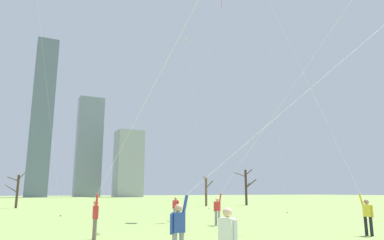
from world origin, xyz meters
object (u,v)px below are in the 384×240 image
at_px(kite_flyer_far_back_teal, 324,122).
at_px(kite_flyer_foreground_right_orange, 228,181).
at_px(kite_flyer_midfield_right_pink, 247,165).
at_px(kite_flyer_midfield_left_white, 132,142).
at_px(distant_kite_high_overhead_yellow, 189,60).
at_px(bystander_strolling_midfield, 176,207).
at_px(bare_tree_center, 246,186).
at_px(bare_tree_leftmost, 17,190).
at_px(bare_tree_right_of_center, 206,190).

height_order(kite_flyer_far_back_teal, kite_flyer_foreground_right_orange, kite_flyer_far_back_teal).
bearing_deg(kite_flyer_midfield_right_pink, kite_flyer_midfield_left_white, -155.11).
bearing_deg(distant_kite_high_overhead_yellow, kite_flyer_midfield_right_pink, -108.54).
xyz_separation_m(kite_flyer_foreground_right_orange, bystander_strolling_midfield, (4.27, 13.94, -1.36)).
distance_m(kite_flyer_midfield_left_white, distant_kite_high_overhead_yellow, 36.86).
height_order(distant_kite_high_overhead_yellow, bare_tree_center, distant_kite_high_overhead_yellow).
bearing_deg(bare_tree_leftmost, bare_tree_right_of_center, -10.57).
xyz_separation_m(kite_flyer_far_back_teal, kite_flyer_foreground_right_orange, (-8.28, -3.89, -3.23)).
xyz_separation_m(kite_flyer_midfield_left_white, bystander_strolling_midfield, (6.27, 10.51, -2.85)).
height_order(bare_tree_right_of_center, bare_tree_center, bare_tree_center).
distance_m(kite_flyer_far_back_teal, kite_flyer_foreground_right_orange, 9.70).
relative_size(bare_tree_right_of_center, bare_tree_center, 0.77).
bearing_deg(kite_flyer_midfield_left_white, bare_tree_leftmost, 95.89).
bearing_deg(bare_tree_center, bystander_strolling_midfield, -133.61).
height_order(kite_flyer_midfield_left_white, bare_tree_center, kite_flyer_midfield_left_white).
xyz_separation_m(distant_kite_high_overhead_yellow, bare_tree_center, (11.39, 3.66, -17.02)).
height_order(kite_flyer_far_back_teal, bare_tree_center, kite_flyer_far_back_teal).
bearing_deg(kite_flyer_midfield_right_pink, kite_flyer_foreground_right_orange, -128.30).
height_order(kite_flyer_midfield_left_white, bare_tree_leftmost, kite_flyer_midfield_left_white).
bearing_deg(kite_flyer_midfield_left_white, bare_tree_center, 50.03).
bearing_deg(kite_flyer_far_back_teal, kite_flyer_midfield_left_white, -177.43).
xyz_separation_m(bare_tree_leftmost, bare_tree_right_of_center, (24.30, -4.54, 0.05)).
xyz_separation_m(kite_flyer_far_back_teal, kite_flyer_midfield_left_white, (-10.28, -0.46, -1.74)).
height_order(kite_flyer_far_back_teal, bystander_strolling_midfield, kite_flyer_far_back_teal).
height_order(kite_flyer_midfield_left_white, kite_flyer_midfield_right_pink, kite_flyer_midfield_right_pink).
bearing_deg(bystander_strolling_midfield, bare_tree_right_of_center, 57.25).
height_order(kite_flyer_midfield_left_white, bare_tree_right_of_center, kite_flyer_midfield_left_white).
xyz_separation_m(kite_flyer_far_back_teal, bare_tree_leftmost, (-14.11, 36.66, -3.31)).
bearing_deg(distant_kite_high_overhead_yellow, kite_flyer_foreground_right_orange, -113.34).
height_order(kite_flyer_midfield_right_pink, bare_tree_right_of_center, kite_flyer_midfield_right_pink).
xyz_separation_m(kite_flyer_foreground_right_orange, bare_tree_right_of_center, (18.47, 36.01, -0.02)).
relative_size(kite_flyer_midfield_left_white, bare_tree_right_of_center, 2.90).
bearing_deg(kite_flyer_midfield_right_pink, bare_tree_leftmost, 108.49).
bearing_deg(kite_flyer_midfield_left_white, kite_flyer_far_back_teal, 2.57).
height_order(kite_flyer_foreground_right_orange, bare_tree_leftmost, kite_flyer_foreground_right_orange).
distance_m(bystander_strolling_midfield, bare_tree_center, 30.70).
bearing_deg(bare_tree_center, bare_tree_leftmost, 171.94).
bearing_deg(kite_flyer_foreground_right_orange, bystander_strolling_midfield, 72.97).
xyz_separation_m(kite_flyer_midfield_left_white, kite_flyer_midfield_right_pink, (7.43, 3.45, -0.36)).
xyz_separation_m(kite_flyer_midfield_left_white, bare_tree_right_of_center, (20.47, 32.59, -1.51)).
height_order(kite_flyer_foreground_right_orange, bare_tree_right_of_center, kite_flyer_foreground_right_orange).
distance_m(kite_flyer_foreground_right_orange, bare_tree_right_of_center, 40.47).
bearing_deg(bystander_strolling_midfield, kite_flyer_foreground_right_orange, -107.03).
bearing_deg(bare_tree_leftmost, kite_flyer_far_back_teal, -68.95).
distance_m(distant_kite_high_overhead_yellow, bare_tree_center, 20.80).
relative_size(kite_flyer_midfield_right_pink, kite_flyer_foreground_right_orange, 1.20).
bearing_deg(bystander_strolling_midfield, kite_flyer_midfield_right_pink, -80.68).
bearing_deg(kite_flyer_midfield_left_white, kite_flyer_midfield_right_pink, 24.89).
distance_m(bare_tree_right_of_center, bare_tree_center, 6.96).
relative_size(kite_flyer_foreground_right_orange, bare_tree_leftmost, 3.30).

